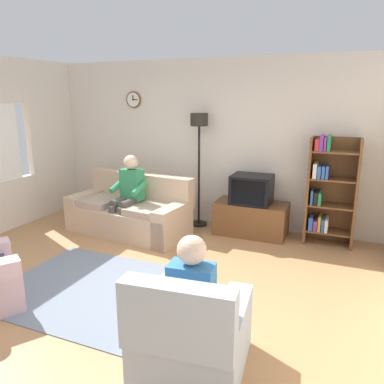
{
  "coord_description": "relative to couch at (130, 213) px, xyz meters",
  "views": [
    {
      "loc": [
        2.15,
        -3.23,
        2.08
      ],
      "look_at": [
        0.43,
        0.86,
        0.96
      ],
      "focal_mm": 35.03,
      "sensor_mm": 36.0,
      "label": 1
    }
  ],
  "objects": [
    {
      "name": "ground_plane",
      "position": [
        0.95,
        -1.61,
        -0.31
      ],
      "size": [
        12.0,
        12.0,
        0.0
      ],
      "primitive_type": "plane",
      "color": "#B27F51"
    },
    {
      "name": "back_wall_assembly",
      "position": [
        0.95,
        1.05,
        1.04
      ],
      "size": [
        6.2,
        0.17,
        2.7
      ],
      "color": "silver",
      "rests_on": "ground_plane"
    },
    {
      "name": "couch",
      "position": [
        0.0,
        0.0,
        0.0
      ],
      "size": [
        1.99,
        1.09,
        0.9
      ],
      "color": "tan",
      "rests_on": "ground_plane"
    },
    {
      "name": "tv_stand",
      "position": [
        1.8,
        0.65,
        -0.06
      ],
      "size": [
        1.1,
        0.56,
        0.51
      ],
      "color": "brown",
      "rests_on": "ground_plane"
    },
    {
      "name": "tv",
      "position": [
        1.8,
        0.62,
        0.42
      ],
      "size": [
        0.6,
        0.49,
        0.44
      ],
      "color": "black",
      "rests_on": "tv_stand"
    },
    {
      "name": "bookshelf",
      "position": [
        2.89,
        0.72,
        0.49
      ],
      "size": [
        0.68,
        0.36,
        1.58
      ],
      "color": "brown",
      "rests_on": "ground_plane"
    },
    {
      "name": "floor_lamp",
      "position": [
        0.88,
        0.74,
        1.14
      ],
      "size": [
        0.28,
        0.28,
        1.85
      ],
      "color": "black",
      "rests_on": "ground_plane"
    },
    {
      "name": "armchair_near_bookshelf",
      "position": [
        2.12,
        -2.51,
        -0.02
      ],
      "size": [
        0.89,
        0.96,
        0.9
      ],
      "color": "#9EADBC",
      "rests_on": "ground_plane"
    },
    {
      "name": "area_rug",
      "position": [
        0.69,
        -1.76,
        -0.31
      ],
      "size": [
        2.2,
        1.7,
        0.01
      ],
      "primitive_type": "cube",
      "color": "slate",
      "rests_on": "ground_plane"
    },
    {
      "name": "person_on_couch",
      "position": [
        0.05,
        -0.11,
        0.39
      ],
      "size": [
        0.54,
        0.57,
        1.24
      ],
      "color": "#338C59",
      "rests_on": "ground_plane"
    },
    {
      "name": "person_in_right_armchair",
      "position": [
        2.11,
        -2.42,
        0.29
      ],
      "size": [
        0.54,
        0.56,
        1.12
      ],
      "color": "#3372B2",
      "rests_on": "ground_plane"
    }
  ]
}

